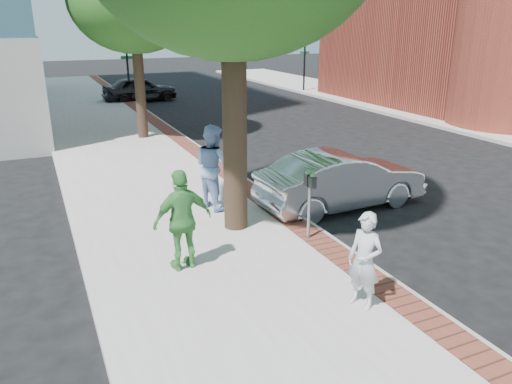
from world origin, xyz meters
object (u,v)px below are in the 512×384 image
parking_meter (310,191)px  sedan_silver (342,180)px  person_gray (365,261)px  person_officer (213,167)px  bg_car (140,89)px  person_green (183,220)px

parking_meter → sedan_silver: parking_meter is taller
person_gray → sedan_silver: person_gray is taller
parking_meter → person_officer: (-1.17, 2.64, -0.02)m
person_gray → bg_car: size_ratio=0.37×
person_gray → bg_car: (1.59, 24.51, -0.21)m
person_gray → person_officer: person_officer is taller
person_green → sedan_silver: bearing=-165.2°
person_officer → sedan_silver: person_officer is taller
parking_meter → person_green: (-2.77, -0.21, -0.10)m
person_green → person_gray: bearing=125.4°
sedan_silver → person_gray: bearing=147.9°
parking_meter → person_gray: size_ratio=0.92×
person_green → person_officer: bearing=-126.2°
person_officer → person_green: (-1.60, -2.85, -0.08)m
person_officer → person_green: 3.27m
person_green → parking_meter: bearing=177.5°
sedan_silver → bg_car: bearing=-0.1°
person_officer → bg_car: person_officer is taller
person_gray → sedan_silver: 4.97m
person_gray → person_green: bearing=-159.0°
parking_meter → sedan_silver: bearing=40.9°
bg_car → sedan_silver: bearing=177.4°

